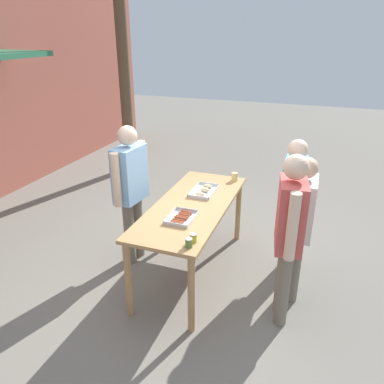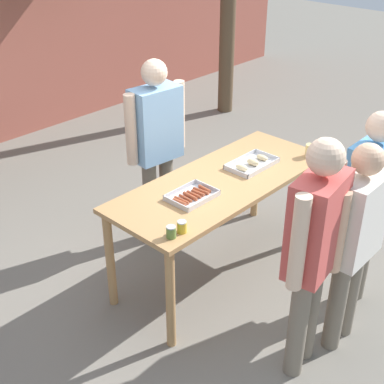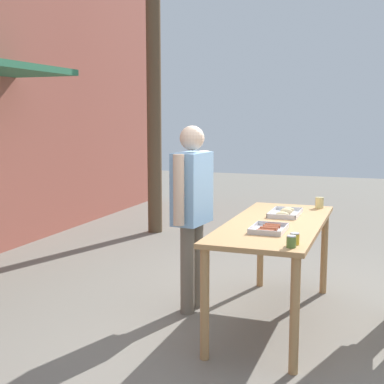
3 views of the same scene
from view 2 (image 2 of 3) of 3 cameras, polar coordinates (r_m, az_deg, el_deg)
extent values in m
plane|color=slate|center=(4.88, 2.94, -8.13)|extent=(24.00, 24.00, 0.00)
cube|color=tan|center=(4.39, 3.23, 1.12)|extent=(2.02, 0.81, 0.04)
cylinder|color=tan|center=(3.88, -2.31, -11.35)|extent=(0.07, 0.07, 0.87)
cylinder|color=tan|center=(5.13, 12.84, -0.95)|extent=(0.07, 0.07, 0.87)
cylinder|color=tan|center=(4.29, -8.72, -7.18)|extent=(0.07, 0.07, 0.87)
cylinder|color=tan|center=(5.45, 6.84, 1.51)|extent=(0.07, 0.07, 0.87)
cube|color=silver|center=(4.11, 0.00, -0.56)|extent=(0.37, 0.27, 0.01)
cube|color=silver|center=(4.02, 1.35, -0.93)|extent=(0.37, 0.01, 0.03)
cube|color=silver|center=(4.18, -1.30, 0.31)|extent=(0.37, 0.01, 0.03)
cube|color=silver|center=(3.99, -1.77, -1.23)|extent=(0.01, 0.27, 0.03)
cube|color=silver|center=(4.21, 1.67, 0.59)|extent=(0.01, 0.27, 0.03)
cylinder|color=#A34C2D|center=(4.01, -1.35, -1.08)|extent=(0.04, 0.12, 0.03)
cylinder|color=#A34C2D|center=(4.04, -1.11, -0.87)|extent=(0.03, 0.14, 0.02)
cylinder|color=#A34C2D|center=(4.07, -0.70, -0.65)|extent=(0.03, 0.13, 0.02)
cylinder|color=#A34C2D|center=(4.09, -0.19, -0.44)|extent=(0.03, 0.14, 0.03)
cylinder|color=#A34C2D|center=(4.12, 0.22, -0.26)|extent=(0.02, 0.14, 0.02)
cylinder|color=#A34C2D|center=(4.14, 0.65, -0.08)|extent=(0.03, 0.12, 0.03)
cylinder|color=#A34C2D|center=(4.16, 0.97, 0.12)|extent=(0.04, 0.15, 0.02)
cylinder|color=#A34C2D|center=(4.19, 1.35, 0.34)|extent=(0.04, 0.13, 0.03)
cube|color=silver|center=(4.62, 6.41, 2.86)|extent=(0.45, 0.27, 0.01)
cube|color=silver|center=(4.54, 7.72, 2.59)|extent=(0.45, 0.01, 0.03)
cube|color=silver|center=(4.68, 5.16, 3.59)|extent=(0.45, 0.01, 0.03)
cube|color=silver|center=(4.45, 4.69, 2.19)|extent=(0.01, 0.27, 0.03)
cube|color=silver|center=(4.77, 8.04, 3.94)|extent=(0.01, 0.27, 0.03)
ellipsoid|color=beige|center=(4.51, 5.34, 2.62)|extent=(0.07, 0.12, 0.05)
ellipsoid|color=beige|center=(4.60, 6.52, 3.17)|extent=(0.08, 0.12, 0.06)
ellipsoid|color=beige|center=(4.71, 7.49, 3.67)|extent=(0.06, 0.12, 0.04)
cylinder|color=#567A38|center=(3.64, -2.24, -4.33)|extent=(0.07, 0.07, 0.08)
cylinder|color=#B2B2B7|center=(3.61, -2.26, -3.76)|extent=(0.07, 0.07, 0.01)
cylinder|color=gold|center=(3.69, -1.09, -3.78)|extent=(0.07, 0.07, 0.08)
cylinder|color=#B2B2B7|center=(3.66, -1.10, -3.21)|extent=(0.07, 0.07, 0.01)
cylinder|color=#DBC67A|center=(4.85, 12.48, 4.36)|extent=(0.08, 0.08, 0.11)
cylinder|color=#756B5B|center=(5.05, -4.47, -0.97)|extent=(0.13, 0.13, 0.84)
cylinder|color=#756B5B|center=(5.15, -2.71, -0.24)|extent=(0.13, 0.13, 0.84)
cube|color=#84B2DB|center=(4.77, -3.86, 7.27)|extent=(0.46, 0.29, 0.67)
sphere|color=beige|center=(4.61, -4.06, 12.62)|extent=(0.23, 0.23, 0.23)
cylinder|color=beige|center=(4.62, -6.54, 6.59)|extent=(0.10, 0.10, 0.63)
cylinder|color=beige|center=(4.91, -1.36, 8.24)|extent=(0.10, 0.10, 0.63)
cylinder|color=#756B5B|center=(3.91, 12.43, -12.13)|extent=(0.13, 0.13, 0.84)
cylinder|color=#756B5B|center=(3.77, 11.21, -13.84)|extent=(0.13, 0.13, 0.84)
cube|color=#C64C47|center=(3.38, 13.14, -3.45)|extent=(0.47, 0.31, 0.67)
sphere|color=beige|center=(3.16, 14.09, 3.66)|extent=(0.23, 0.23, 0.23)
cylinder|color=beige|center=(3.59, 14.81, -1.28)|extent=(0.10, 0.10, 0.64)
cylinder|color=beige|center=(3.16, 11.29, -5.41)|extent=(0.10, 0.10, 0.64)
cylinder|color=#756B5B|center=(4.55, 17.67, -6.58)|extent=(0.13, 0.13, 0.80)
cylinder|color=#756B5B|center=(4.40, 16.51, -7.76)|extent=(0.13, 0.13, 0.80)
cube|color=#5193D1|center=(4.10, 18.55, 0.92)|extent=(0.45, 0.25, 0.63)
sphere|color=beige|center=(3.92, 19.57, 6.60)|extent=(0.22, 0.22, 0.22)
cylinder|color=beige|center=(3.87, 16.87, -0.28)|extent=(0.10, 0.10, 0.60)
cylinder|color=#756B5B|center=(4.19, 16.46, -10.13)|extent=(0.13, 0.13, 0.78)
cylinder|color=#756B5B|center=(4.04, 15.16, -11.53)|extent=(0.13, 0.13, 0.78)
cube|color=silver|center=(3.72, 17.27, -2.59)|extent=(0.44, 0.25, 0.61)
sphere|color=#DBAD89|center=(3.52, 18.29, 3.33)|extent=(0.21, 0.21, 0.21)
cylinder|color=#DBAD89|center=(3.93, 19.05, -0.83)|extent=(0.10, 0.10, 0.58)
cylinder|color=#DBAD89|center=(3.50, 15.33, -4.14)|extent=(0.10, 0.10, 0.58)
camera|label=1|loc=(1.33, -73.56, -2.60)|focal=35.00mm
camera|label=3|loc=(2.53, -78.54, -24.42)|focal=50.00mm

